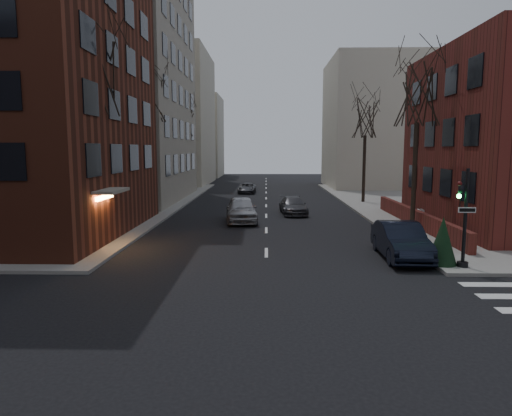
{
  "coord_description": "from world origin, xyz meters",
  "views": [
    {
      "loc": [
        -0.03,
        -9.3,
        4.93
      ],
      "look_at": [
        -0.52,
        13.14,
        2.0
      ],
      "focal_mm": 32.0,
      "sensor_mm": 36.0,
      "label": 1
    }
  ],
  "objects": [
    {
      "name": "traffic_signal",
      "position": [
        7.94,
        8.99,
        1.91
      ],
      "size": [
        0.76,
        0.44,
        4.0
      ],
      "color": "black",
      "rests_on": "sidewalk_far_right"
    },
    {
      "name": "evergreen_shrub",
      "position": [
        7.3,
        9.4,
        1.15
      ],
      "size": [
        1.21,
        1.21,
        1.99
      ],
      "primitive_type": "cone",
      "rotation": [
        0.0,
        0.0,
        0.02
      ],
      "color": "black",
      "rests_on": "sidewalk_far_right"
    },
    {
      "name": "streetlamp_near",
      "position": [
        -8.2,
        22.0,
        4.24
      ],
      "size": [
        0.36,
        0.36,
        6.28
      ],
      "color": "black",
      "rests_on": "sidewalk_far_left"
    },
    {
      "name": "building_distant_ra",
      "position": [
        15.0,
        50.0,
        8.0
      ],
      "size": [
        14.0,
        14.0,
        16.0
      ],
      "primitive_type": "cube",
      "color": "#B9B09C",
      "rests_on": "ground"
    },
    {
      "name": "car_lane_silver",
      "position": [
        -1.68,
        21.19,
        0.85
      ],
      "size": [
        2.48,
        5.18,
        1.71
      ],
      "primitive_type": "imported",
      "rotation": [
        0.0,
        0.0,
        0.1
      ],
      "color": "#97979C",
      "rests_on": "ground"
    },
    {
      "name": "building_left_tan",
      "position": [
        -17.0,
        34.0,
        14.0
      ],
      "size": [
        18.0,
        18.0,
        28.0
      ],
      "primitive_type": "cube",
      "color": "gray",
      "rests_on": "ground"
    },
    {
      "name": "tree_left_a",
      "position": [
        -8.8,
        14.0,
        8.47
      ],
      "size": [
        4.18,
        4.18,
        10.26
      ],
      "color": "#2D231C",
      "rests_on": "sidewalk_far_left"
    },
    {
      "name": "building_distant_lb",
      "position": [
        -13.0,
        72.0,
        7.0
      ],
      "size": [
        10.0,
        12.0,
        14.0
      ],
      "primitive_type": "cube",
      "color": "#B9B09C",
      "rests_on": "ground"
    },
    {
      "name": "tree_right_b",
      "position": [
        8.8,
        32.0,
        7.59
      ],
      "size": [
        3.74,
        3.74,
        9.18
      ],
      "color": "#2D231C",
      "rests_on": "sidewalk_far_right"
    },
    {
      "name": "building_distant_la",
      "position": [
        -15.0,
        55.0,
        9.0
      ],
      "size": [
        14.0,
        16.0,
        18.0
      ],
      "primitive_type": "cube",
      "color": "#B9B09C",
      "rests_on": "ground"
    },
    {
      "name": "car_lane_far",
      "position": [
        -2.14,
        41.28,
        0.56
      ],
      "size": [
        2.0,
        4.11,
        1.13
      ],
      "primitive_type": "imported",
      "rotation": [
        0.0,
        0.0,
        -0.03
      ],
      "color": "#44454A",
      "rests_on": "ground"
    },
    {
      "name": "low_wall_right",
      "position": [
        9.3,
        19.0,
        0.65
      ],
      "size": [
        0.35,
        16.0,
        1.0
      ],
      "primitive_type": "cube",
      "color": "maroon",
      "rests_on": "sidewalk_far_right"
    },
    {
      "name": "streetlamp_far",
      "position": [
        -8.2,
        42.0,
        4.24
      ],
      "size": [
        0.36,
        0.36,
        6.28
      ],
      "color": "black",
      "rests_on": "sidewalk_far_left"
    },
    {
      "name": "tree_left_c",
      "position": [
        -8.8,
        40.0,
        8.03
      ],
      "size": [
        3.96,
        3.96,
        9.72
      ],
      "color": "#2D231C",
      "rests_on": "sidewalk_far_left"
    },
    {
      "name": "tree_right_a",
      "position": [
        8.8,
        18.0,
        8.03
      ],
      "size": [
        3.96,
        3.96,
        9.72
      ],
      "color": "#2D231C",
      "rests_on": "sidewalk_far_right"
    },
    {
      "name": "car_lane_gray",
      "position": [
        2.04,
        24.93,
        0.65
      ],
      "size": [
        2.16,
        4.61,
        1.3
      ],
      "primitive_type": "imported",
      "rotation": [
        0.0,
        0.0,
        0.08
      ],
      "color": "#3A3A3E",
      "rests_on": "ground"
    },
    {
      "name": "tree_left_b",
      "position": [
        -8.8,
        26.0,
        8.91
      ],
      "size": [
        4.4,
        4.4,
        10.8
      ],
      "color": "#2D231C",
      "rests_on": "sidewalk_far_left"
    },
    {
      "name": "ground",
      "position": [
        0.0,
        0.0,
        0.0
      ],
      "size": [
        160.0,
        160.0,
        0.0
      ],
      "primitive_type": "plane",
      "color": "black",
      "rests_on": "ground"
    },
    {
      "name": "parked_sedan",
      "position": [
        6.05,
        10.98,
        0.82
      ],
      "size": [
        1.85,
        4.99,
        1.63
      ],
      "primitive_type": "imported",
      "rotation": [
        0.0,
        0.0,
        -0.03
      ],
      "color": "black",
      "rests_on": "ground"
    },
    {
      "name": "sandwich_board",
      "position": [
        9.72,
        19.3,
        0.65
      ],
      "size": [
        0.45,
        0.63,
        1.01
      ],
      "primitive_type": "cube",
      "rotation": [
        0.0,
        0.0,
        -0.01
      ],
      "color": "white",
      "rests_on": "sidewalk_far_right"
    }
  ]
}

